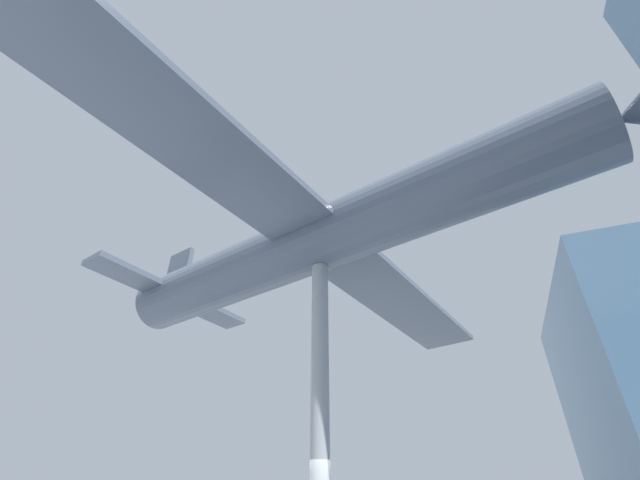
{
  "coord_description": "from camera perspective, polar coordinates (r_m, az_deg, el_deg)",
  "views": [
    {
      "loc": [
        9.03,
        3.2,
        1.33
      ],
      "look_at": [
        0.0,
        0.0,
        7.86
      ],
      "focal_mm": 24.0,
      "sensor_mm": 36.0,
      "label": 1
    }
  ],
  "objects": [
    {
      "name": "support_pylon_central",
      "position": [
        9.83,
        0.0,
        -21.47
      ],
      "size": [
        0.41,
        0.41,
        7.01
      ],
      "color": "#999EA3",
      "rests_on": "ground_plane"
    },
    {
      "name": "suspended_airplane",
      "position": [
        11.52,
        0.71,
        0.32
      ],
      "size": [
        18.63,
        15.39,
        2.71
      ],
      "rotation": [
        0.0,
        0.0,
        -0.28
      ],
      "color": "#4C5666",
      "rests_on": "support_pylon_central"
    }
  ]
}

